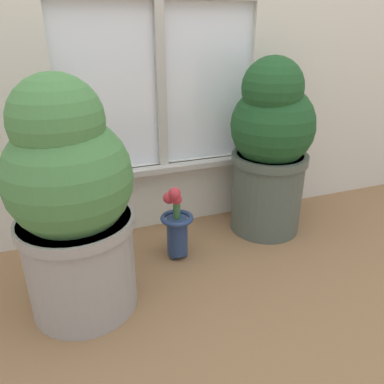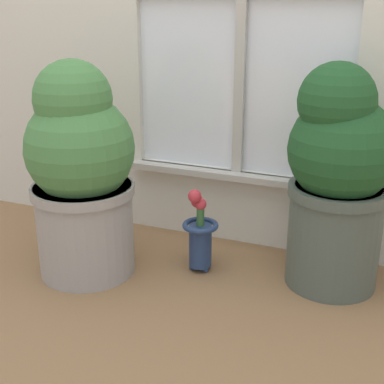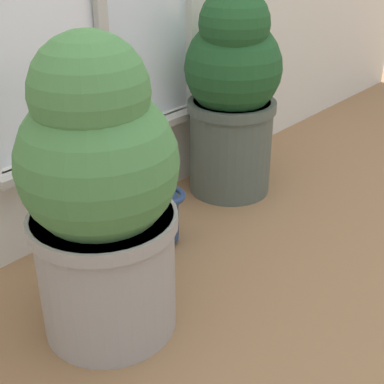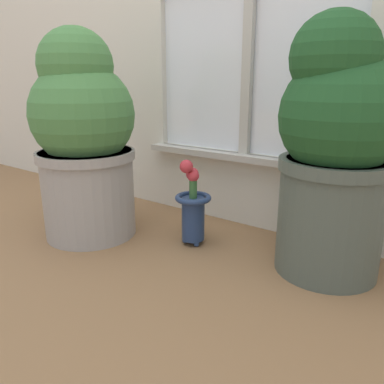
# 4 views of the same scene
# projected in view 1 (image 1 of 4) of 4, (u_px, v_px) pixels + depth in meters

# --- Properties ---
(ground_plane) EXTENTS (10.00, 10.00, 0.00)m
(ground_plane) POSITION_uv_depth(u_px,v_px,m) (214.00, 298.00, 1.24)
(ground_plane) COLOR olive
(potted_plant_left) EXTENTS (0.36, 0.36, 0.72)m
(potted_plant_left) POSITION_uv_depth(u_px,v_px,m) (72.00, 203.00, 1.06)
(potted_plant_left) COLOR #9E9993
(potted_plant_left) RESTS_ON ground_plane
(potted_plant_right) EXTENTS (0.33, 0.33, 0.73)m
(potted_plant_right) POSITION_uv_depth(u_px,v_px,m) (270.00, 147.00, 1.51)
(potted_plant_right) COLOR #4C564C
(potted_plant_right) RESTS_ON ground_plane
(flower_vase) EXTENTS (0.12, 0.12, 0.30)m
(flower_vase) POSITION_uv_depth(u_px,v_px,m) (177.00, 226.00, 1.40)
(flower_vase) COLOR navy
(flower_vase) RESTS_ON ground_plane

